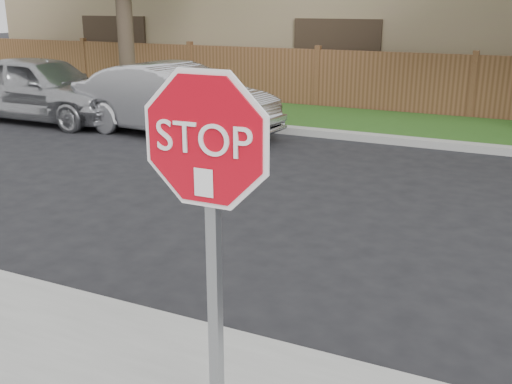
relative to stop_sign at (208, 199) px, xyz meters
The scene contains 7 objects.
ground 2.35m from the stop_sign, 91.55° to the left, with size 90.00×90.00×0.00m, color black.
far_curb 9.79m from the stop_sign, 90.24° to the left, with size 70.00×0.30×0.15m, color gray.
grass_strip 11.42m from the stop_sign, 90.20° to the left, with size 70.00×3.00×0.12m, color #1E4714.
fence 12.92m from the stop_sign, 90.18° to the left, with size 70.00×0.12×1.60m, color #55351E.
stop_sign is the anchor object (origin of this frame).
sedan_far_left 12.71m from the stop_sign, 138.56° to the left, with size 1.90×4.73×1.61m, color #9E9FA2.
sedan_left 10.20m from the stop_sign, 124.12° to the left, with size 1.63×4.69×1.54m, color #ACADB1.
Camera 1 is at (1.55, -4.06, 2.82)m, focal length 42.00 mm.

